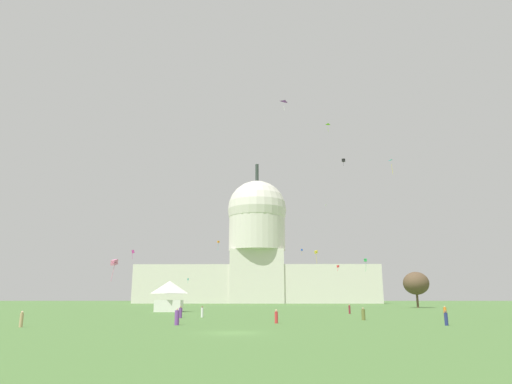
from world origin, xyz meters
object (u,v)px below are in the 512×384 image
(person_orange_mid_right, at_px, (445,312))
(kite_yellow_low, at_px, (316,252))
(kite_pink_low, at_px, (114,263))
(kite_magenta_low, at_px, (133,252))
(person_olive_front_right, at_px, (363,314))
(person_red_back_left, at_px, (276,317))
(kite_white_high, at_px, (324,206))
(kite_black_high, at_px, (343,160))
(person_tan_front_center, at_px, (21,320))
(capitol_building, at_px, (257,253))
(person_purple_mid_center, at_px, (180,313))
(kite_violet_high, at_px, (285,102))
(kite_blue_mid, at_px, (302,250))
(tree_east_far, at_px, (416,283))
(kite_lime_high, at_px, (328,125))
(kite_turquoise_low, at_px, (188,280))
(kite_cyan_high, at_px, (393,162))
(person_purple_edge_east, at_px, (177,318))
(person_navy_back_center, at_px, (446,319))
(person_maroon_lawn_far_right, at_px, (350,309))
(kite_orange_mid, at_px, (218,242))
(person_white_back_right, at_px, (202,312))
(event_tent, at_px, (169,296))
(kite_red_low, at_px, (338,266))

(person_orange_mid_right, height_order, kite_yellow_low, kite_yellow_low)
(kite_pink_low, xyz_separation_m, kite_magenta_low, (-10.34, 46.36, 6.39))
(person_olive_front_right, distance_m, kite_pink_low, 43.76)
(person_red_back_left, relative_size, kite_white_high, 0.78)
(kite_yellow_low, bearing_deg, kite_black_high, 114.94)
(person_tan_front_center, xyz_separation_m, kite_yellow_low, (39.84, 94.29, 15.74))
(capitol_building, distance_m, kite_pink_low, 160.65)
(person_tan_front_center, bearing_deg, capitol_building, 174.08)
(capitol_building, bearing_deg, person_purple_mid_center, -92.79)
(kite_yellow_low, bearing_deg, person_red_back_left, -47.90)
(kite_violet_high, xyz_separation_m, kite_white_high, (20.92, 88.21, -8.58))
(kite_black_high, bearing_deg, kite_blue_mid, 155.39)
(tree_east_far, xyz_separation_m, kite_lime_high, (-24.62, -6.16, 46.97))
(kite_pink_low, bearing_deg, kite_magenta_low, 133.83)
(kite_lime_high, bearing_deg, kite_turquoise_low, 119.38)
(kite_black_high, bearing_deg, kite_pink_low, -95.49)
(person_purple_mid_center, height_order, kite_pink_low, kite_pink_low)
(kite_yellow_low, bearing_deg, kite_cyan_high, 18.83)
(capitol_building, xyz_separation_m, person_tan_front_center, (-20.17, -191.52, -25.16))
(person_red_back_left, height_order, person_purple_edge_east, person_purple_edge_east)
(person_navy_back_center, bearing_deg, kite_cyan_high, -172.41)
(person_maroon_lawn_far_right, height_order, kite_orange_mid, kite_orange_mid)
(person_red_back_left, xyz_separation_m, kite_blue_mid, (14.55, 136.70, 21.61))
(person_purple_mid_center, distance_m, kite_blue_mid, 128.30)
(capitol_building, xyz_separation_m, kite_cyan_high, (40.99, -111.03, 15.23))
(kite_cyan_high, distance_m, kite_lime_high, 22.00)
(capitol_building, distance_m, kite_magenta_low, 117.00)
(kite_cyan_high, xyz_separation_m, kite_lime_high, (-17.73, 2.58, 12.77))
(kite_black_high, relative_size, kite_magenta_low, 1.08)
(capitol_building, distance_m, kite_yellow_low, 99.65)
(person_orange_mid_right, relative_size, person_white_back_right, 0.99)
(kite_orange_mid, bearing_deg, kite_lime_high, 92.41)
(event_tent, height_order, kite_violet_high, kite_violet_high)
(tree_east_far, height_order, person_red_back_left, tree_east_far)
(person_purple_mid_center, relative_size, kite_cyan_high, 0.39)
(kite_violet_high, relative_size, kite_red_low, 1.11)
(person_maroon_lawn_far_right, bearing_deg, person_orange_mid_right, -17.67)
(person_navy_back_center, relative_size, kite_blue_mid, 0.61)
(kite_black_high, height_order, kite_violet_high, kite_black_high)
(kite_pink_low, relative_size, kite_turquoise_low, 1.77)
(person_red_back_left, bearing_deg, kite_violet_high, -14.67)
(kite_white_high, bearing_deg, kite_turquoise_low, -80.33)
(person_purple_mid_center, distance_m, kite_magenta_low, 65.50)
(person_red_back_left, relative_size, kite_magenta_low, 0.58)
(person_red_back_left, relative_size, kite_orange_mid, 0.38)
(person_red_back_left, xyz_separation_m, kite_white_high, (24.99, 139.15, 40.87))
(kite_orange_mid, height_order, kite_magenta_low, kite_orange_mid)
(person_white_back_right, relative_size, kite_orange_mid, 0.41)
(kite_blue_mid, bearing_deg, person_red_back_left, -23.47)
(capitol_building, xyz_separation_m, person_white_back_right, (-5.50, -168.79, -25.11))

